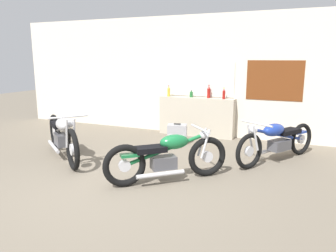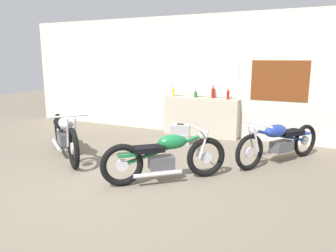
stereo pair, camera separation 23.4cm
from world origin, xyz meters
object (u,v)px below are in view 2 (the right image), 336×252
Objects in this scene: bottle_leftmost at (173,92)px; motorcycle_silver at (65,134)px; motorcycle_green at (166,156)px; hard_case_silver at (180,134)px; bottle_right_center at (228,94)px; motorcycle_blue at (279,141)px; bottle_left_center at (196,94)px; bottle_center at (213,92)px.

bottle_leftmost is 0.14× the size of motorcycle_silver.
bottle_leftmost reaches higher than motorcycle_green.
motorcycle_green is at bearing -71.69° from hard_case_silver.
motorcycle_silver is (-2.34, -2.66, -0.60)m from bottle_right_center.
motorcycle_blue is (3.64, 1.37, -0.04)m from motorcycle_silver.
bottle_center is at bearing 4.01° from bottle_left_center.
hard_case_silver is (-0.80, -0.82, -0.82)m from bottle_right_center.
bottle_center is at bearing 54.18° from motorcycle_silver.
motorcycle_green is 3.10× the size of hard_case_silver.
bottle_leftmost is 0.87× the size of bottle_center.
bottle_leftmost is 0.56m from bottle_left_center.
motorcycle_blue is 3.75× the size of hard_case_silver.
motorcycle_silver is 2.27m from motorcycle_green.
bottle_leftmost is 0.98m from bottle_center.
bottle_leftmost is at bearing 124.42° from hard_case_silver.
bottle_left_center is (0.56, 0.05, -0.04)m from bottle_leftmost.
bottle_leftmost reaches higher than bottle_left_center.
motorcycle_silver is at bearing -110.58° from bottle_leftmost.
motorcycle_blue is at bearing -12.52° from hard_case_silver.
motorcycle_green is (0.28, -3.02, -0.66)m from bottle_center.
bottle_leftmost reaches higher than motorcycle_blue.
motorcycle_blue is (2.10, -1.32, -0.59)m from bottle_left_center.
motorcycle_silver is at bearing 172.41° from motorcycle_green.
motorcycle_green is at bearing -66.86° from bottle_leftmost.
bottle_leftmost is 0.15× the size of motorcycle_blue.
motorcycle_green is at bearing -76.85° from bottle_left_center.
bottle_center is 1.17× the size of bottle_right_center.
bottle_center reaches higher than motorcycle_green.
bottle_left_center is at bearing -175.99° from bottle_center.
bottle_right_center is at bearing 0.84° from bottle_leftmost.
motorcycle_green is (2.25, -0.30, -0.04)m from motorcycle_silver.
motorcycle_blue is at bearing -44.53° from bottle_right_center.
hard_case_silver is (0.55, -0.80, -0.82)m from bottle_leftmost.
motorcycle_green is 2.26m from hard_case_silver.
bottle_left_center is 1.16m from hard_case_silver.
motorcycle_silver reaches higher than motorcycle_green.
motorcycle_silver is at bearing -125.82° from bottle_center.
motorcycle_silver is 1.23× the size of motorcycle_green.
bottle_right_center is at bearing 48.68° from motorcycle_silver.
motorcycle_silver is (-0.99, -2.64, -0.60)m from bottle_leftmost.
motorcycle_green reaches higher than motorcycle_blue.
bottle_left_center is 3.13m from motorcycle_green.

